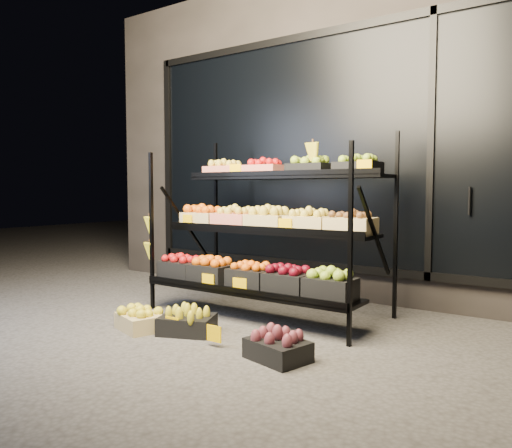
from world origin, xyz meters
The scene contains 8 objects.
ground centered at (0.00, 0.00, 0.00)m, with size 24.00×24.00×0.00m, color #514F4C.
building centered at (0.00, 2.59, 1.75)m, with size 6.00×2.08×3.50m.
display_rack centered at (-0.01, 0.60, 0.79)m, with size 2.18×1.02×1.69m.
tag_floor_a centered at (-0.20, -0.40, 0.06)m, with size 0.13×0.01×0.12m, color #F7BD00.
tag_floor_b centered at (0.22, -0.40, 0.06)m, with size 0.13×0.01×0.12m, color #F7BD00.
floor_crate_left centered at (-0.57, -0.40, 0.09)m, with size 0.46×0.39×0.20m.
floor_crate_midleft centered at (-0.18, -0.25, 0.10)m, with size 0.50×0.44×0.21m.
floor_crate_right centered at (0.75, -0.37, 0.09)m, with size 0.46×0.39×0.20m.
Camera 1 is at (2.51, -3.16, 1.15)m, focal length 35.00 mm.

